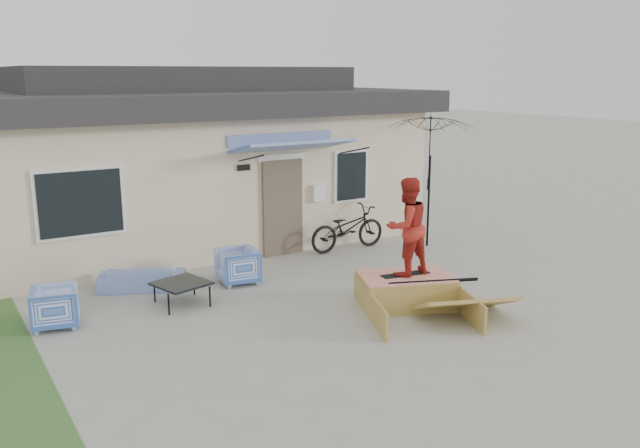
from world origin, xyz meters
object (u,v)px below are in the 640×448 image
armchair_right (238,264)px  skateboard (405,274)px  skater (407,225)px  loveseat (142,274)px  bicycle (347,223)px  armchair_left (55,305)px  coffee_table (182,293)px  patio_umbrella (430,171)px  skate_ramp (406,290)px

armchair_right → skateboard: size_ratio=0.84×
skater → loveseat: bearing=-41.9°
skateboard → bicycle: bearing=80.4°
armchair_right → armchair_left: bearing=-74.8°
coffee_table → armchair_right: bearing=23.4°
loveseat → armchair_right: size_ratio=2.09×
armchair_left → armchair_right: bearing=-69.5°
skater → bicycle: bearing=-109.2°
coffee_table → skater: skater is taller
skater → patio_umbrella: bearing=-137.2°
armchair_right → patio_umbrella: size_ratio=0.31×
coffee_table → patio_umbrella: size_ratio=0.34×
patio_umbrella → skateboard: (-2.93, -2.78, -1.20)m
coffee_table → skate_ramp: skate_ramp is taller
patio_umbrella → armchair_left: bearing=-175.2°
loveseat → skate_ramp: bearing=162.6°
loveseat → skateboard: loveseat is taller
bicycle → skateboard: (-1.16, -3.47, -0.06)m
coffee_table → skate_ramp: (3.28, -2.05, 0.06)m
coffee_table → skater: (3.30, -2.01, 1.21)m
armchair_left → skate_ramp: (5.32, -2.13, -0.10)m
armchair_left → skate_ramp: bearing=-99.8°
bicycle → armchair_right: bearing=106.1°
loveseat → skate_ramp: loveseat is taller
loveseat → bicycle: 4.80m
armchair_left → skater: (5.34, -2.08, 1.05)m
patio_umbrella → skateboard: size_ratio=2.72×
loveseat → bicycle: (4.79, 0.30, 0.31)m
skateboard → armchair_right: bearing=136.2°
skater → armchair_right: bearing=-53.4°
skate_ramp → skater: bearing=90.0°
bicycle → patio_umbrella: (1.77, -0.69, 1.14)m
skate_ramp → armchair_right: bearing=148.3°
armchair_left → armchair_right: (3.37, 0.50, 0.01)m
coffee_table → bicycle: (4.46, 1.47, 0.41)m
skate_ramp → skater: skater is taller
loveseat → armchair_right: 1.76m
loveseat → armchair_right: (1.66, -0.59, 0.07)m
patio_umbrella → skate_ramp: patio_umbrella is taller
coffee_table → skate_ramp: 3.87m
coffee_table → patio_umbrella: (6.22, 0.77, 1.55)m
armchair_left → skateboard: (5.34, -2.08, 0.18)m
patio_umbrella → loveseat: bearing=176.6°
loveseat → coffee_table: loveseat is taller
armchair_left → skater: bearing=-99.2°
patio_umbrella → skate_ramp: (-2.94, -2.83, -1.49)m
armchair_left → patio_umbrella: 8.41m
coffee_table → skate_ramp: bearing=-32.1°
bicycle → patio_umbrella: 2.21m
armchair_right → skater: size_ratio=0.44×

